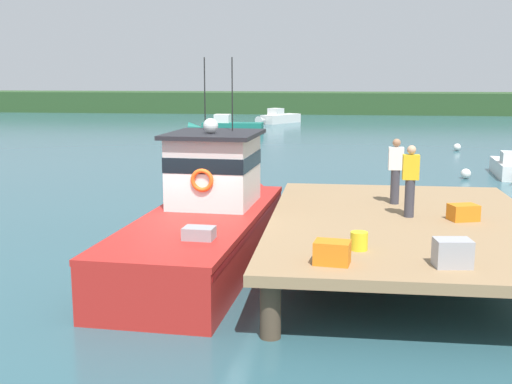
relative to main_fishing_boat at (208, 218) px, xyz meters
The scene contains 15 objects.
ground_plane 1.11m from the main_fishing_boat, 120.24° to the right, with size 200.00×200.00×0.00m, color #2D5660.
dock 4.58m from the main_fishing_boat, ahead, with size 6.00×9.00×1.20m.
main_fishing_boat is the anchor object (origin of this frame).
crate_single_far 6.37m from the main_fishing_boat, 38.59° to the right, with size 0.60×0.44×0.47m, color #9E9EA3.
crate_stack_near_edge 5.84m from the main_fishing_boat, ahead, with size 0.60×0.44×0.36m, color orange.
crate_single_by_cleat 5.05m from the main_fishing_boat, 53.85° to the right, with size 0.60×0.44×0.40m, color orange.
bait_bucket 4.67m from the main_fishing_boat, 42.10° to the right, with size 0.32×0.32×0.34m, color yellow.
deckhand_by_the_boat 4.78m from the main_fishing_boat, ahead, with size 0.36×0.22×1.63m.
deckhand_further_back 4.78m from the main_fishing_boat, 16.69° to the left, with size 0.36×0.22×1.63m.
moored_boat_near_channel 17.53m from the main_fishing_boat, 53.12° to the left, with size 1.43×4.56×1.15m.
moored_boat_mid_harbor 44.35m from the main_fishing_boat, 93.13° to the left, with size 3.85×5.21×1.39m.
moored_boat_off_the_point 33.84m from the main_fishing_boat, 98.99° to the left, with size 5.69×1.46×1.45m.
mooring_buoy_channel_marker 15.83m from the main_fishing_boat, 57.45° to the left, with size 0.43×0.43×0.43m, color silver.
mooring_buoy_spare_mooring 25.92m from the main_fishing_boat, 67.29° to the left, with size 0.43×0.43×0.43m, color silver.
far_shoreline 61.60m from the main_fishing_boat, 90.22° to the left, with size 120.00×8.00×2.40m, color #284723.
Camera 1 is at (3.25, -14.24, 4.36)m, focal length 44.91 mm.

